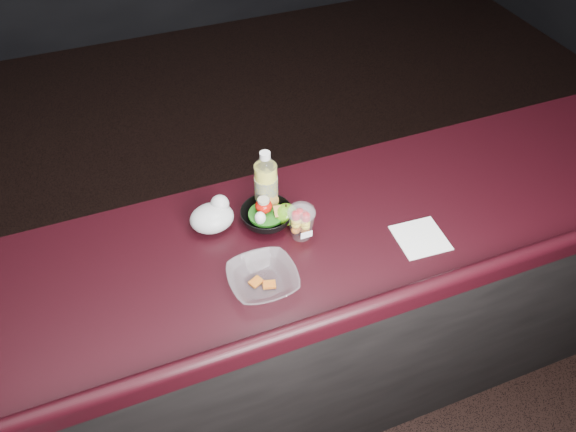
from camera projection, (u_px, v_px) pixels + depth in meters
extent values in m
cube|color=black|center=(275.00, 334.00, 2.21)|extent=(4.00, 0.65, 0.98)
cube|color=black|center=(273.00, 247.00, 1.85)|extent=(4.06, 0.71, 0.04)
cylinder|color=yellow|center=(266.00, 188.00, 1.90)|extent=(0.07, 0.07, 0.19)
cylinder|color=white|center=(266.00, 188.00, 1.90)|extent=(0.08, 0.08, 0.19)
cone|color=white|center=(265.00, 162.00, 1.82)|extent=(0.07, 0.07, 0.03)
cylinder|color=white|center=(265.00, 156.00, 1.80)|extent=(0.04, 0.04, 0.02)
cylinder|color=#072D99|center=(266.00, 188.00, 1.90)|extent=(0.08, 0.08, 0.09)
ellipsoid|color=white|center=(302.00, 212.00, 1.79)|extent=(0.09, 0.09, 0.05)
ellipsoid|color=#3A780D|center=(286.00, 214.00, 1.88)|extent=(0.08, 0.08, 0.07)
cylinder|color=black|center=(286.00, 206.00, 1.86)|extent=(0.01, 0.01, 0.01)
ellipsoid|color=silver|center=(212.00, 218.00, 1.86)|extent=(0.15, 0.12, 0.09)
sphere|color=silver|center=(220.00, 204.00, 1.86)|extent=(0.06, 0.06, 0.06)
imported|color=black|center=(267.00, 217.00, 1.89)|extent=(0.23, 0.23, 0.06)
cylinder|color=#0F470C|center=(267.00, 214.00, 1.88)|extent=(0.12, 0.12, 0.01)
ellipsoid|color=#AD0F07|center=(264.00, 206.00, 1.87)|extent=(0.06, 0.06, 0.05)
cylinder|color=beige|center=(263.00, 200.00, 1.85)|extent=(0.04, 0.04, 0.01)
ellipsoid|color=white|center=(260.00, 218.00, 1.84)|extent=(0.04, 0.04, 0.05)
imported|color=silver|center=(263.00, 279.00, 1.70)|extent=(0.21, 0.21, 0.05)
cube|color=#990F0C|center=(256.00, 282.00, 1.71)|extent=(0.05, 0.04, 0.01)
cube|color=#990F0C|center=(269.00, 285.00, 1.70)|extent=(0.05, 0.04, 0.01)
cube|color=white|center=(420.00, 238.00, 1.86)|extent=(0.17, 0.17, 0.00)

